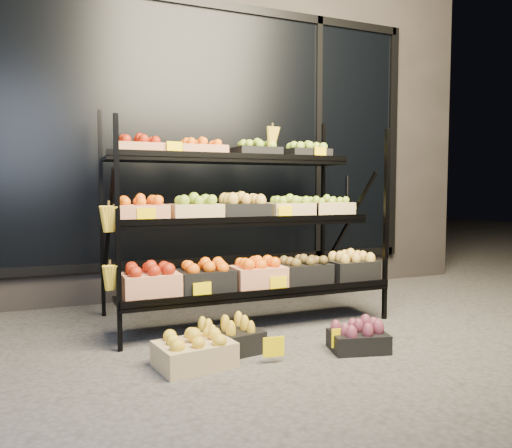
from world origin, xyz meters
name	(u,v)px	position (x,y,z in m)	size (l,w,h in m)	color
ground	(277,340)	(0.00, 0.00, 0.00)	(24.00, 24.00, 0.00)	#514F4C
building	(181,126)	(0.00, 2.59, 1.75)	(6.00, 2.08, 3.50)	#2D2826
display_rack	(244,221)	(-0.01, 0.60, 0.79)	(2.18, 1.02, 1.68)	black
tag_floor_a	(274,353)	(-0.21, -0.40, 0.06)	(0.13, 0.01, 0.12)	#FFD600
tag_floor_b	(341,344)	(0.25, -0.40, 0.06)	(0.13, 0.01, 0.12)	#FFD600
floor_crate_left	(194,350)	(-0.66, -0.27, 0.10)	(0.47, 0.38, 0.21)	tan
floor_crate_midleft	(227,338)	(-0.40, -0.11, 0.10)	(0.45, 0.36, 0.21)	black
floor_crate_right	(358,337)	(0.38, -0.40, 0.09)	(0.40, 0.34, 0.19)	black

